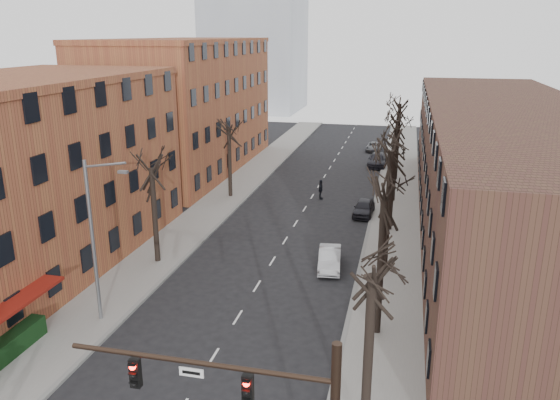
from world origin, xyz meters
The scene contains 19 objects.
sidewalk_left centered at (-8.00, 35.00, 0.07)m, with size 4.00×90.00×0.15m, color gray.
sidewalk_right centered at (8.00, 35.00, 0.07)m, with size 4.00×90.00×0.15m, color gray.
building_left_near centered at (-16.00, 15.00, 6.00)m, with size 12.00×26.00×12.00m, color brown.
building_left_far centered at (-16.00, 44.00, 7.00)m, with size 12.00×28.00×14.00m, color brown.
building_right centered at (16.00, 30.00, 5.00)m, with size 12.00×50.00×10.00m, color #4A2F22.
awning_left centered at (-9.40, 6.00, 0.00)m, with size 1.20×7.00×0.15m, color maroon.
tree_right_b centered at (7.60, 12.00, 0.00)m, with size 5.20×5.20×10.80m, color black, non-canonical shape.
tree_right_c centered at (7.60, 20.00, 0.00)m, with size 5.20×5.20×11.60m, color black, non-canonical shape.
tree_right_d centered at (7.60, 28.00, 0.00)m, with size 5.20×5.20×10.00m, color black, non-canonical shape.
tree_right_e centered at (7.60, 36.00, 0.00)m, with size 5.20×5.20×10.80m, color black, non-canonical shape.
tree_right_f centered at (7.60, 44.00, 0.00)m, with size 5.20×5.20×11.60m, color black, non-canonical shape.
tree_left_a centered at (-7.60, 18.00, 0.00)m, with size 5.20×5.20×9.50m, color black, non-canonical shape.
tree_left_b centered at (-7.60, 34.00, 0.00)m, with size 5.20×5.20×9.50m, color black, non-canonical shape.
streetlight centered at (-7.03, 10.00, 5.01)m, with size 2.45×0.22×9.03m.
silver_sedan centered at (4.00, 19.74, 0.68)m, with size 1.44×4.12×1.36m, color #A3A4A9.
parked_car_near centered at (5.30, 31.44, 0.68)m, with size 1.61×4.00×1.36m, color black.
parked_car_mid centered at (5.30, 50.09, 0.74)m, with size 2.07×5.10×1.48m, color black.
parked_car_far centered at (4.35, 58.83, 0.56)m, with size 1.87×4.06×1.13m, color #5B5E63.
pedestrian_crossing centered at (0.91, 35.31, 0.94)m, with size 1.10×0.46×1.88m, color black.
Camera 1 is at (8.41, -13.71, 15.08)m, focal length 35.00 mm.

